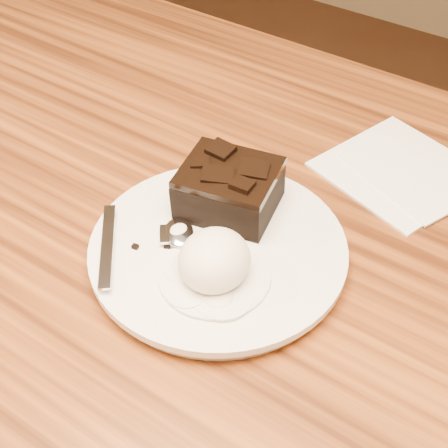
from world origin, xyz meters
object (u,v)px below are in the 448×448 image
Objects in this scene: dining_table at (182,413)px; plate at (218,253)px; spoon at (179,233)px; ice_cream_scoop at (214,260)px; brownie at (229,191)px; napkin at (399,170)px.

plate is at bearing -10.17° from dining_table.
dining_table is 0.40m from spoon.
dining_table is 0.43m from ice_cream_scoop.
ice_cream_scoop reaches higher than spoon.
dining_table is 13.26× the size of brownie.
ice_cream_scoop is (0.10, -0.05, 0.42)m from dining_table.
brownie reaches higher than dining_table.
ice_cream_scoop is at bearing -60.52° from spoon.
plate is 0.05m from ice_cream_scoop.
spoon is 1.10× the size of napkin.
napkin is (0.07, 0.26, -0.04)m from ice_cream_scoop.
plate is 0.24m from napkin.
ice_cream_scoop is at bearing -26.77° from dining_table.
spoon is at bearing -161.91° from plate.
brownie reaches higher than napkin.
spoon is 0.27m from napkin.
brownie is at bearing 113.43° from plate.
napkin is at bearing 68.34° from plate.
dining_table is at bearing 169.83° from plate.
spoon is at bearing -103.76° from brownie.
plate reaches higher than dining_table.
napkin is (0.13, 0.24, -0.02)m from spoon.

